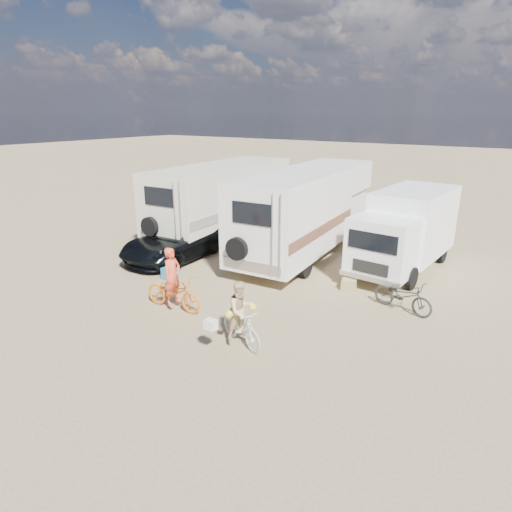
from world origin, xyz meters
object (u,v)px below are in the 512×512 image
Objects in this scene: box_truck at (404,232)px; cooler at (170,274)px; bike_woman at (241,326)px; crate at (349,284)px; rv_main at (307,212)px; bike_man at (173,293)px; dark_suv at (178,240)px; rider_woman at (241,317)px; bike_parked at (403,296)px; rv_left at (221,201)px; rider_man at (173,282)px.

box_truck reaches higher than cooler.
crate is (0.86, 4.84, -0.31)m from bike_woman.
rv_main is at bearing -173.69° from box_truck.
rv_main is at bearing -8.54° from bike_man.
bike_woman is (6.10, -4.19, -0.20)m from dark_suv.
bike_parked is (2.77, 4.20, -0.28)m from rider_woman.
rv_left is at bearing 159.45° from crate.
bike_woman is at bearing -104.51° from bike_man.
rv_left is 3.61m from dark_suv.
box_truck is at bearing -2.00° from rv_main.
rv_main is at bearing 39.62° from dark_suv.
bike_woman is 1.09× the size of rider_woman.
crate is (3.71, 4.27, -0.33)m from bike_man.
bike_man is at bearing -131.01° from crate.
rider_woman is 2.93× the size of cooler.
bike_woman is 3.62× the size of crate.
cooler is (-1.79, 1.66, -0.65)m from rider_man.
rider_man is at bearing -131.01° from crate.
rv_left is at bearing -175.27° from box_truck.
box_truck reaches higher than crate.
dark_suv reaches higher than crate.
box_truck is 7.99m from bike_woman.
rider_woman is 5.04m from bike_parked.
rv_left is (-4.40, 0.05, -0.05)m from rv_main.
bike_parked is at bearing -68.99° from box_truck.
rv_main is at bearing -3.79° from rv_left.
rv_main reaches higher than bike_woman.
rv_main reaches higher than crate.
crate is at bearing -23.74° from rv_left.
rv_left is at bearing 96.79° from dark_suv.
box_truck is 2.88× the size of bike_man.
rider_woman is (0.00, 0.00, 0.26)m from bike_woman.
rider_man reaches higher than bike_parked.
rider_woman is 0.83× the size of bike_parked.
rider_woman is at bearing -52.35° from rv_left.
bike_man is 2.92m from rider_woman.
dark_suv is (-7.78, -3.56, -0.74)m from box_truck.
rider_woman is 5.19m from cooler.
rider_woman is 4.95m from crate.
rider_man is (-2.86, 0.57, 0.36)m from bike_woman.
rider_woman is (-1.68, -7.75, -0.67)m from box_truck.
rider_woman is (6.60, -7.64, -0.89)m from rv_left.
rider_man is at bearing 135.77° from bike_parked.
crate is at bearing -44.23° from bike_man.
bike_woman is at bearing -98.30° from box_truck.
rv_main is 6.08m from cooler.
dark_suv reaches higher than bike_parked.
rv_left is 10.05m from bike_parked.
rv_main reaches higher than bike_man.
rv_main is at bearing 37.24° from bike_woman.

